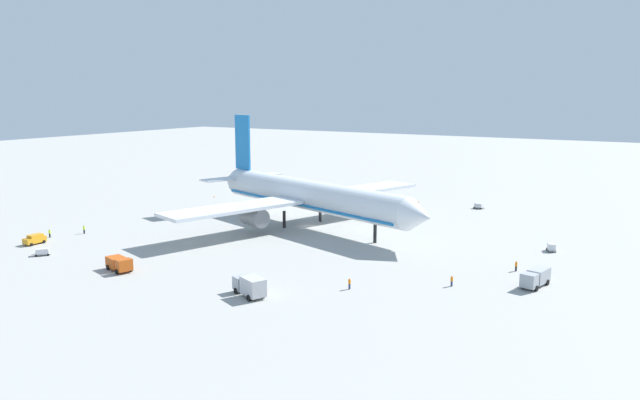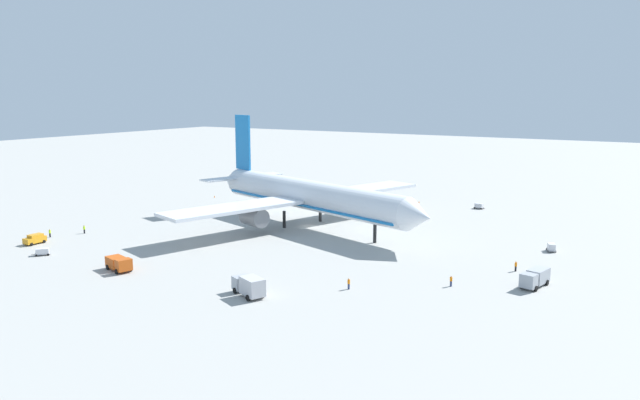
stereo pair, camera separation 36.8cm
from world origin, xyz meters
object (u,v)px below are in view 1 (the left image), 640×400
ground_worker_4 (50,233)px  traffic_cone_2 (214,196)px  baggage_cart_2 (42,252)px  traffic_cone_3 (268,191)px  baggage_cart_1 (551,247)px  baggage_cart_0 (479,206)px  ground_worker_2 (349,284)px  airliner (307,196)px  service_truck_2 (250,285)px  traffic_cone_1 (338,195)px  service_truck_1 (536,277)px  service_van (35,239)px  ground_worker_1 (84,229)px  ground_worker_3 (452,281)px  ground_worker_0 (516,266)px  service_truck_0 (119,263)px  traffic_cone_0 (419,202)px

ground_worker_4 → traffic_cone_2: ground_worker_4 is taller
baggage_cart_2 → traffic_cone_3: bearing=95.4°
baggage_cart_1 → baggage_cart_0: bearing=124.8°
baggage_cart_0 → ground_worker_2: bearing=-87.9°
airliner → baggage_cart_1: bearing=5.4°
service_truck_2 → traffic_cone_2: size_ratio=12.32×
traffic_cone_1 → traffic_cone_3: 22.72m
traffic_cone_1 → service_truck_1: bearing=-40.4°
service_van → ground_worker_4: service_van is taller
baggage_cart_0 → traffic_cone_3: (-63.66, -5.59, -0.50)m
ground_worker_1 → traffic_cone_1: size_ratio=3.24×
service_truck_1 → ground_worker_3: (-11.28, -6.63, -0.63)m
ground_worker_3 → traffic_cone_1: bearing=131.4°
ground_worker_0 → baggage_cart_1: bearing=81.6°
ground_worker_4 → traffic_cone_3: (3.87, 72.76, -0.61)m
service_truck_0 → baggage_cart_1: service_truck_0 is taller
service_truck_1 → ground_worker_3: service_truck_1 is taller
ground_worker_4 → ground_worker_1: bearing=62.1°
ground_worker_0 → traffic_cone_0: bearing=126.5°
service_truck_0 → ground_worker_4: 33.22m
service_van → ground_worker_4: bearing=116.4°
airliner → traffic_cone_2: bearing=157.0°
service_truck_1 → traffic_cone_2: service_truck_1 is taller
ground_worker_3 → traffic_cone_3: ground_worker_3 is taller
service_truck_2 → baggage_cart_1: (33.36, 50.78, -0.81)m
ground_worker_2 → traffic_cone_3: bearing=133.3°
ground_worker_2 → traffic_cone_1: bearing=120.6°
baggage_cart_1 → ground_worker_4: 101.74m
airliner → ground_worker_2: bearing=-49.5°
baggage_cart_0 → baggage_cart_1: size_ratio=0.98×
baggage_cart_1 → traffic_cone_3: 93.63m
traffic_cone_3 → service_van: bearing=-90.9°
baggage_cart_0 → traffic_cone_1: (-41.24, -1.90, -0.50)m
traffic_cone_3 → baggage_cart_0: bearing=5.0°
baggage_cart_0 → baggage_cart_1: bearing=-55.2°
service_truck_2 → baggage_cart_1: bearing=56.7°
service_truck_1 → baggage_cart_0: 65.79m
baggage_cart_0 → traffic_cone_1: bearing=-177.4°
ground_worker_4 → traffic_cone_2: 56.07m
ground_worker_0 → ground_worker_1: bearing=-167.4°
service_van → baggage_cart_0: service_van is taller
baggage_cart_1 → traffic_cone_1: bearing=152.8°
baggage_cart_0 → traffic_cone_2: bearing=-162.5°
service_truck_1 → service_truck_2: (-35.50, -26.72, 0.13)m
service_van → ground_worker_0: size_ratio=2.41×
service_truck_1 → traffic_cone_1: service_truck_1 is taller
service_truck_2 → ground_worker_2: service_truck_2 is taller
service_truck_0 → ground_worker_1: (-28.67, 15.37, -0.42)m
baggage_cart_1 → ground_worker_0: size_ratio=1.74×
airliner → baggage_cart_0: airliner is taller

